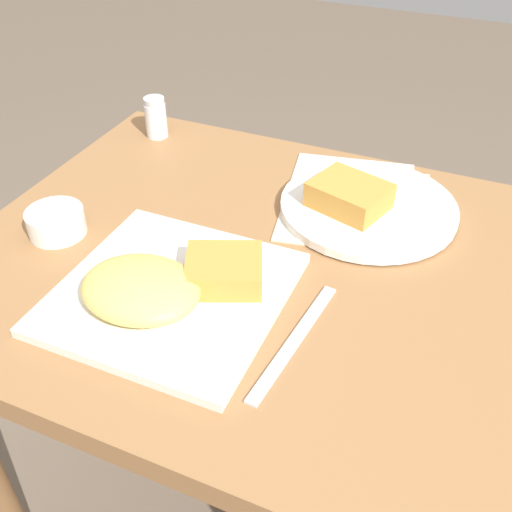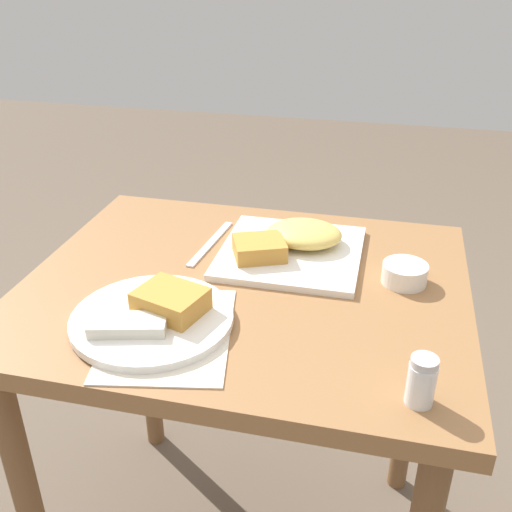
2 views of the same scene
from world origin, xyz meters
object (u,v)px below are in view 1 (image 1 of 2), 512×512
(plate_square_near, at_px, (167,288))
(sauce_ramekin, at_px, (56,221))
(butter_knife, at_px, (295,341))
(plate_oval_far, at_px, (366,202))
(salt_shaker, at_px, (156,120))

(plate_square_near, height_order, sauce_ramekin, plate_square_near)
(plate_square_near, bearing_deg, butter_knife, -1.35)
(plate_square_near, xyz_separation_m, plate_oval_far, (0.18, 0.30, -0.00))
(plate_square_near, relative_size, butter_knife, 1.30)
(plate_oval_far, bearing_deg, sauce_ramekin, -149.77)
(plate_square_near, bearing_deg, salt_shaker, 122.43)
(plate_oval_far, distance_m, sauce_ramekin, 0.47)
(plate_oval_far, xyz_separation_m, sauce_ramekin, (-0.41, -0.24, 0.00))
(salt_shaker, distance_m, butter_knife, 0.59)
(butter_knife, bearing_deg, plate_oval_far, 5.23)
(plate_square_near, xyz_separation_m, butter_knife, (0.18, -0.00, -0.02))
(plate_square_near, distance_m, plate_oval_far, 0.35)
(salt_shaker, xyz_separation_m, butter_knife, (0.43, -0.41, -0.03))
(plate_square_near, bearing_deg, sauce_ramekin, 163.88)
(plate_oval_far, bearing_deg, plate_square_near, -120.67)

